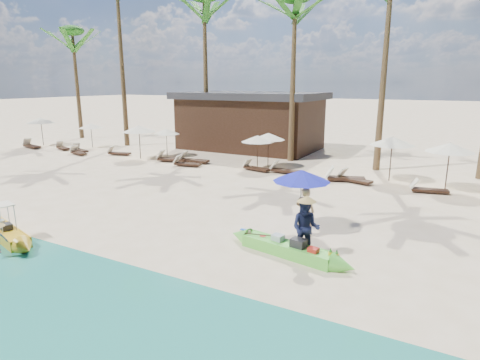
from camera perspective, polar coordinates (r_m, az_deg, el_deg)
The scene contains 33 objects.
ground at distance 12.89m, azimuth -2.45°, elevation -9.21°, with size 240.00×240.00×0.00m, color #FCE2BA.
wet_sand_strip at distance 9.46m, azimuth -19.18°, elevation -19.12°, with size 240.00×4.50×0.01m, color tan.
green_canoe at distance 12.18m, azimuth 6.74°, elevation -9.66°, with size 4.71×1.14×0.60m.
yellow_canoe at distance 15.41m, azimuth -30.40°, elevation -6.46°, with size 4.64×1.50×1.22m.
tourist at distance 13.47m, azimuth 9.23°, elevation -4.49°, with size 0.62×0.41×1.70m, color tan.
vendor_green at distance 11.92m, azimuth 9.31°, elevation -6.79°, with size 0.85×0.66×1.75m, color #151B3B.
blue_umbrella at distance 13.82m, azimuth 8.75°, elevation 0.61°, with size 1.98×1.98×2.13m.
resort_parasol_0 at distance 36.55m, azimuth -26.49°, elevation 7.61°, with size 2.20×2.20×2.26m.
lounger_0_left at distance 35.55m, azimuth -27.57°, elevation 4.39°, with size 1.99×0.92×0.65m.
lounger_0_right at distance 33.72m, azimuth -23.94°, elevation 4.28°, with size 1.72×1.02×0.56m.
resort_parasol_1 at distance 33.78m, azimuth -20.46°, elevation 7.25°, with size 1.86×1.86×1.91m.
lounger_1_left at distance 31.99m, azimuth -21.83°, elevation 4.04°, with size 1.78×1.00×0.58m.
lounger_1_right at distance 30.87m, azimuth -22.06°, elevation 3.69°, with size 1.72×0.90×0.56m.
resort_parasol_2 at distance 27.73m, azimuth -14.19°, elevation 7.09°, with size 2.18×2.18×2.24m.
lounger_2_left at distance 29.73m, azimuth -16.97°, elevation 3.75°, with size 1.73×0.87×0.56m.
resort_parasol_3 at distance 28.34m, azimuth -10.44°, elevation 6.79°, with size 1.85×1.85×1.91m.
lounger_3_left at distance 26.42m, azimuth -9.88°, elevation 3.05°, with size 2.08×1.06×0.68m.
lounger_3_right at distance 25.83m, azimuth -6.74°, elevation 2.90°, with size 2.00×0.84×0.66m.
resort_parasol_4 at distance 23.63m, azimuth 2.51°, elevation 5.88°, with size 1.95×1.95×2.00m.
lounger_4_left at distance 24.86m, azimuth -7.72°, elevation 2.39°, with size 1.79×0.85×0.58m.
lounger_4_right at distance 23.41m, azimuth 2.17°, elevation 1.80°, with size 1.77×0.83×0.58m.
resort_parasol_5 at distance 24.19m, azimuth 4.06°, elevation 6.21°, with size 2.02×2.02×2.08m.
lounger_5_left at distance 22.83m, azimuth 6.39°, elevation 1.46°, with size 1.85×0.60×0.63m.
resort_parasol_6 at distance 22.05m, azimuth 20.86°, elevation 5.21°, with size 2.26×2.26×2.33m.
lounger_6_left at distance 21.53m, azimuth 14.45°, elevation 0.41°, with size 2.10×1.25×0.68m.
lounger_6_right at distance 21.42m, azimuth 15.78°, elevation 0.20°, with size 1.89×1.04×0.61m.
resort_parasol_7 at distance 21.25m, azimuth 27.72°, elevation 4.12°, with size 2.21×2.21×2.28m.
lounger_7_left at distance 20.62m, azimuth 25.06°, elevation -1.15°, with size 1.75×0.86×0.57m.
palm_0 at distance 40.18m, azimuth -22.60°, elevation 17.12°, with size 2.08×2.08×9.90m.
palm_1 at distance 34.41m, azimuth -16.98°, elevation 22.85°, with size 2.08×2.08×13.60m.
palm_2 at distance 30.49m, azimuth -5.06°, elevation 21.50°, with size 2.08×2.08×11.33m.
palm_3 at distance 26.46m, azimuth 7.78°, elevation 21.32°, with size 2.08×2.08×10.52m.
pavilion_west at distance 31.19m, azimuth 1.49°, elevation 8.50°, with size 10.80×6.60×4.30m.
Camera 1 is at (6.15, -10.16, 5.01)m, focal length 30.00 mm.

